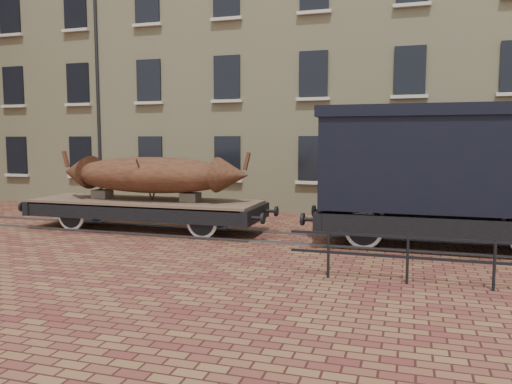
# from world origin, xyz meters

# --- Properties ---
(ground) EXTENTS (90.00, 90.00, 0.00)m
(ground) POSITION_xyz_m (0.00, 0.00, 0.00)
(ground) COLOR #592722
(warehouse_cream) EXTENTS (40.00, 10.19, 14.00)m
(warehouse_cream) POSITION_xyz_m (3.00, 9.99, 7.00)
(warehouse_cream) COLOR #C9BD87
(warehouse_cream) RESTS_ON ground
(rail_track) EXTENTS (30.00, 1.52, 0.06)m
(rail_track) POSITION_xyz_m (0.00, 0.00, 0.03)
(rail_track) COLOR #59595E
(rail_track) RESTS_ON ground
(flatcar_wagon) EXTENTS (8.38, 2.27, 1.26)m
(flatcar_wagon) POSITION_xyz_m (-3.48, -0.00, 0.79)
(flatcar_wagon) COLOR brown
(flatcar_wagon) RESTS_ON ground
(iron_boat) EXTENTS (6.54, 1.90, 1.56)m
(iron_boat) POSITION_xyz_m (-3.23, -0.00, 1.80)
(iron_boat) COLOR brown
(iron_boat) RESTS_ON flatcar_wagon
(goods_van) EXTENTS (7.38, 2.69, 3.82)m
(goods_van) POSITION_xyz_m (5.48, 0.00, 2.39)
(goods_van) COLOR black
(goods_van) RESTS_ON ground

